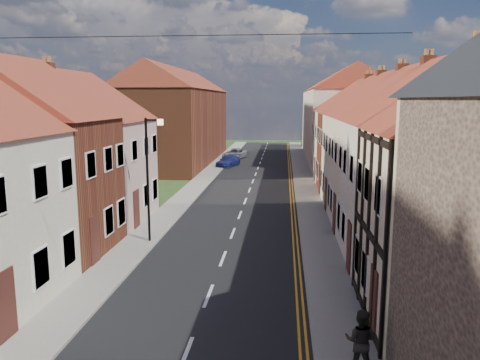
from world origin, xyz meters
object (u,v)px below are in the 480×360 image
object	(u,v)px
car_far	(228,161)
pedestrian_right	(360,341)
car_distant	(235,154)
lamppost	(149,172)

from	to	relation	value
car_far	pedestrian_right	size ratio (longest dim) A/B	2.39
pedestrian_right	car_distant	bearing A→B (deg)	-61.37
lamppost	car_far	world-z (taller)	lamppost
car_far	lamppost	bearing A→B (deg)	-76.17
car_distant	pedestrian_right	size ratio (longest dim) A/B	2.68
car_distant	pedestrian_right	distance (m)	44.55
car_far	pedestrian_right	xyz separation A→B (m)	(7.81, -37.42, 0.37)
car_far	car_distant	world-z (taller)	car_distant
car_far	car_distant	distance (m)	6.44
lamppost	car_distant	distance (m)	33.50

